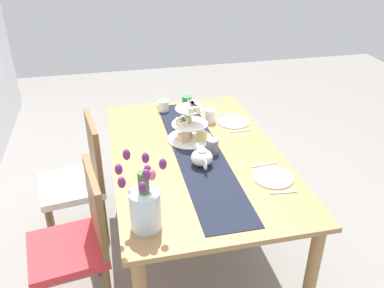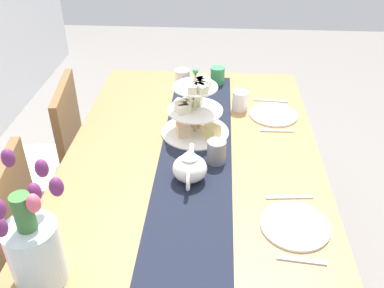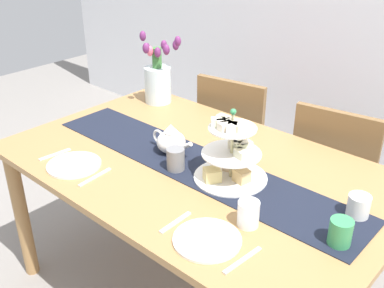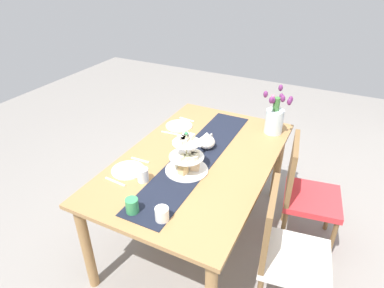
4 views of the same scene
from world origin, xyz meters
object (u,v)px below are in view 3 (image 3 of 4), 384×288
at_px(dinner_plate_right, 207,240).
at_px(mug_orange, 340,233).
at_px(fork_left, 55,154).
at_px(dining_table, 196,183).
at_px(knife_right, 243,260).
at_px(cream_jug, 358,206).
at_px(knife_left, 95,177).
at_px(chair_right, 336,176).
at_px(tulip_vase, 158,79).
at_px(mug_white_text, 248,214).
at_px(chair_left, 238,139).
at_px(teapot, 171,141).
at_px(fork_right, 176,222).
at_px(mug_grey, 176,159).
at_px(dinner_plate_left, 74,165).
at_px(tiered_cake_stand, 231,155).

distance_m(dinner_plate_right, mug_orange, 0.43).
height_order(fork_left, mug_orange, mug_orange).
xyz_separation_m(dining_table, knife_right, (0.51, -0.36, 0.10)).
height_order(cream_jug, knife_right, cream_jug).
relative_size(dining_table, knife_left, 10.00).
bearing_deg(dining_table, chair_right, 67.15).
relative_size(tulip_vase, fork_left, 2.59).
relative_size(fork_left, mug_white_text, 1.58).
relative_size(dining_table, chair_left, 1.87).
height_order(cream_jug, knife_left, cream_jug).
distance_m(teapot, fork_right, 0.53).
bearing_deg(chair_right, knife_right, -80.00).
bearing_deg(fork_left, cream_jug, 21.12).
distance_m(chair_right, knife_right, 1.17).
distance_m(teapot, knife_right, 0.76).
distance_m(cream_jug, mug_grey, 0.74).
height_order(dinner_plate_left, mug_orange, mug_orange).
xyz_separation_m(knife_left, mug_orange, (0.93, 0.27, 0.04)).
relative_size(dining_table, tulip_vase, 4.38).
height_order(tiered_cake_stand, fork_left, tiered_cake_stand).
bearing_deg(fork_left, chair_left, 80.17).
distance_m(dinner_plate_left, mug_grey, 0.44).
xyz_separation_m(chair_left, mug_grey, (0.30, -0.85, 0.32)).
bearing_deg(fork_right, dinner_plate_left, 180.00).
relative_size(teapot, fork_right, 1.59).
relative_size(dining_table, dinner_plate_left, 7.39).
bearing_deg(chair_left, dining_table, -66.52).
distance_m(fork_left, knife_left, 0.29).
height_order(dining_table, tulip_vase, tulip_vase).
bearing_deg(dinner_plate_right, chair_left, 121.93).
bearing_deg(fork_right, dining_table, 121.64).
bearing_deg(dinner_plate_right, chair_right, 92.67).
height_order(knife_left, mug_white_text, mug_white_text).
xyz_separation_m(dining_table, dinner_plate_right, (0.37, -0.36, 0.10)).
relative_size(dining_table, mug_grey, 17.90).
distance_m(tulip_vase, dinner_plate_left, 0.81).
bearing_deg(fork_right, tiered_cake_stand, 96.58).
distance_m(fork_right, mug_white_text, 0.26).
bearing_deg(dining_table, mug_grey, -106.87).
distance_m(fork_right, knife_right, 0.29).
bearing_deg(mug_grey, knife_right, -26.14).
bearing_deg(chair_right, tiered_cake_stand, -100.14).
xyz_separation_m(chair_left, knife_right, (0.84, -1.12, 0.27)).
xyz_separation_m(tulip_vase, knife_right, (1.15, -0.76, -0.13)).
xyz_separation_m(dinner_plate_left, knife_left, (0.14, 0.00, -0.00)).
distance_m(chair_right, mug_orange, 0.98).
distance_m(mug_grey, mug_white_text, 0.46).
bearing_deg(mug_orange, dining_table, 172.67).
relative_size(knife_right, mug_grey, 1.79).
bearing_deg(knife_right, mug_white_text, 120.93).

